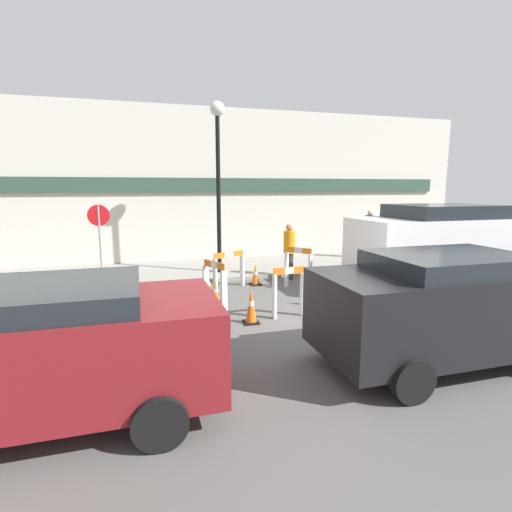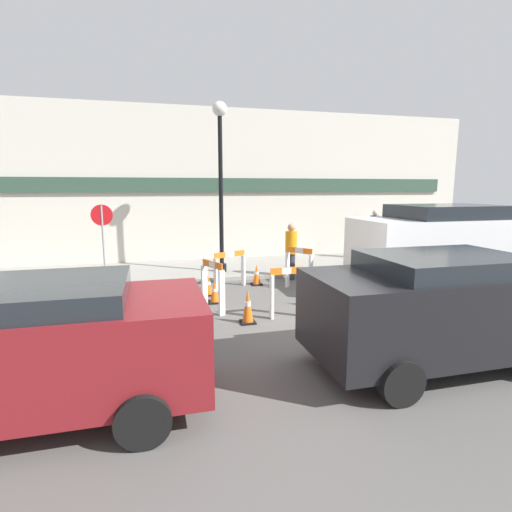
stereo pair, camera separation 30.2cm
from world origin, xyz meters
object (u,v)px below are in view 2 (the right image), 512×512
Objects in this scene: streetlamp_post at (220,164)px; person_worker at (291,250)px; person_pedestrian at (374,233)px; parked_car_0 at (30,343)px; parked_car_1 at (441,304)px; stop_sign at (103,229)px; work_van at (445,244)px.

person_worker is (1.88, -1.15, -2.50)m from streetlamp_post.
person_pedestrian is 12.39m from parked_car_0.
parked_car_0 is 1.00× the size of parked_car_1.
stop_sign reaches higher than parked_car_0.
parked_car_1 is at bearing 49.34° from person_pedestrian.
stop_sign is (-3.44, -0.07, -1.86)m from streetlamp_post.
streetlamp_post is at bearing -84.01° from person_worker.
work_van is (8.89, -3.21, -0.30)m from stop_sign.
streetlamp_post reaches higher than work_van.
work_van is at bearing 161.82° from stop_sign.
person_worker is (5.32, -1.08, -0.64)m from stop_sign.
work_van reaches higher than person_pedestrian.
stop_sign reaches higher than person_pedestrian.
parked_car_1 is 5.20m from work_van.
parked_car_0 is 9.81m from work_van.
person_pedestrian is 0.44× the size of parked_car_1.
parked_car_0 is at bearing 180.00° from parked_car_1.
streetlamp_post reaches higher than person_worker.
parked_car_0 is (-9.36, -8.11, -0.14)m from person_pedestrian.
streetlamp_post is 1.05× the size of work_van.
parked_car_0 is (-5.40, -6.09, 0.04)m from person_worker.
parked_car_1 is 0.83× the size of work_van.
person_worker is 0.42× the size of parked_car_0.
person_pedestrian reaches higher than parked_car_1.
streetlamp_post is 3.06× the size of person_worker.
streetlamp_post reaches higher than person_pedestrian.
parked_car_1 is (5.62, -0.00, 0.04)m from parked_car_0.
person_worker is at bearing 48.46° from parked_car_0.
person_pedestrian is 0.37× the size of work_van.
person_pedestrian is at bearing 84.47° from work_van.
streetlamp_post is 8.42m from parked_car_0.
person_pedestrian reaches higher than person_worker.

